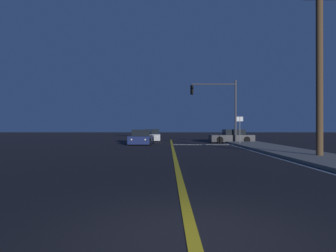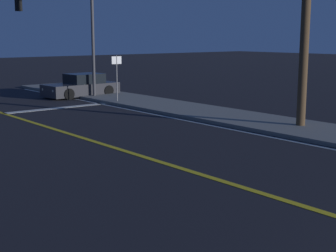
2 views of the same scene
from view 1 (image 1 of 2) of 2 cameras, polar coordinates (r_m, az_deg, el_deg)
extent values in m
plane|color=black|center=(4.32, 5.34, -21.78)|extent=(160.00, 160.00, 0.00)
cube|color=slate|center=(17.25, 25.79, -5.21)|extent=(3.20, 41.41, 0.15)
cube|color=gold|center=(15.59, 1.57, -6.02)|extent=(0.20, 39.11, 0.01)
cube|color=silver|center=(16.55, 19.97, -5.67)|extent=(0.16, 39.11, 0.01)
cube|color=silver|center=(25.74, 7.14, -3.71)|extent=(5.45, 0.50, 0.01)
cube|color=navy|center=(26.22, -5.04, -2.70)|extent=(2.04, 4.25, 0.68)
cube|color=black|center=(26.45, -4.97, -1.37)|extent=(1.69, 1.99, 0.60)
cylinder|color=black|center=(24.84, -3.43, -3.11)|extent=(0.25, 0.65, 0.64)
cylinder|color=black|center=(25.09, -7.42, -3.08)|extent=(0.25, 0.65, 0.64)
cylinder|color=black|center=(27.42, -2.86, -2.84)|extent=(0.25, 0.65, 0.64)
cylinder|color=black|center=(27.64, -6.49, -2.82)|extent=(0.25, 0.65, 0.64)
sphere|color=#FFF4CC|center=(24.14, -4.32, -2.72)|extent=(0.18, 0.18, 0.18)
sphere|color=#FFF4CC|center=(24.30, -7.03, -2.71)|extent=(0.18, 0.18, 0.18)
sphere|color=red|center=(28.18, -3.32, -2.36)|extent=(0.14, 0.14, 0.14)
sphere|color=red|center=(28.32, -5.66, -2.35)|extent=(0.14, 0.14, 0.14)
cube|color=#2D2D33|center=(29.76, 12.74, -2.39)|extent=(4.41, 2.05, 0.68)
cube|color=black|center=(29.81, 13.23, -1.24)|extent=(2.06, 1.69, 0.60)
cylinder|color=black|center=(28.59, 10.58, -2.73)|extent=(0.65, 0.24, 0.64)
cylinder|color=black|center=(30.31, 9.86, -2.58)|extent=(0.65, 0.24, 0.64)
cylinder|color=black|center=(29.30, 15.73, -2.66)|extent=(0.65, 0.24, 0.64)
cylinder|color=black|center=(30.97, 14.74, -2.53)|extent=(0.65, 0.24, 0.64)
sphere|color=#FFF4CC|center=(28.72, 8.96, -2.32)|extent=(0.18, 0.18, 0.18)
sphere|color=#FFF4CC|center=(29.86, 8.54, -2.23)|extent=(0.18, 0.18, 0.18)
sphere|color=red|center=(29.81, 16.98, -2.23)|extent=(0.14, 0.14, 0.14)
sphere|color=red|center=(30.92, 16.27, -2.16)|extent=(0.14, 0.14, 0.14)
cube|color=#B2B5BA|center=(32.71, -2.91, -2.20)|extent=(1.95, 4.58, 0.68)
cube|color=black|center=(32.97, -2.90, -1.14)|extent=(1.62, 2.13, 0.60)
cylinder|color=black|center=(31.30, -1.42, -2.51)|extent=(0.24, 0.65, 0.64)
cylinder|color=black|center=(31.35, -4.54, -2.50)|extent=(0.24, 0.65, 0.64)
cylinder|color=black|center=(34.11, -1.42, -2.32)|extent=(0.24, 0.65, 0.64)
cylinder|color=black|center=(34.15, -4.27, -2.31)|extent=(0.24, 0.65, 0.64)
sphere|color=#FFF4CC|center=(30.49, -1.96, -2.19)|extent=(0.18, 0.18, 0.18)
sphere|color=#FFF4CC|center=(30.52, -4.08, -2.19)|extent=(0.18, 0.18, 0.18)
sphere|color=red|center=(34.91, -1.88, -1.94)|extent=(0.14, 0.14, 0.14)
sphere|color=red|center=(34.94, -3.74, -1.94)|extent=(0.14, 0.14, 0.14)
cylinder|color=#38383D|center=(28.62, 13.62, 2.81)|extent=(0.18, 0.18, 6.16)
cylinder|color=#38383D|center=(28.47, 9.38, 8.24)|extent=(4.27, 0.12, 0.12)
cube|color=black|center=(28.14, 5.05, 7.21)|extent=(0.28, 0.28, 0.90)
sphere|color=red|center=(28.18, 5.05, 7.75)|extent=(0.22, 0.22, 0.22)
sphere|color=#4C2D05|center=(28.14, 5.05, 7.21)|extent=(0.22, 0.22, 0.22)
sphere|color=#0A3814|center=(28.11, 5.05, 6.66)|extent=(0.22, 0.22, 0.22)
cylinder|color=#4C3823|center=(16.71, 28.26, 10.79)|extent=(0.34, 0.34, 9.53)
cylinder|color=slate|center=(25.79, 14.41, -0.89)|extent=(0.06, 0.06, 2.53)
cube|color=white|center=(25.80, 14.41, 1.36)|extent=(0.56, 0.10, 0.40)
camera|label=2|loc=(8.99, -67.97, 12.33)|focal=53.05mm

